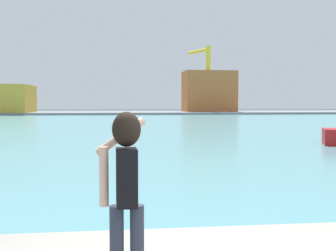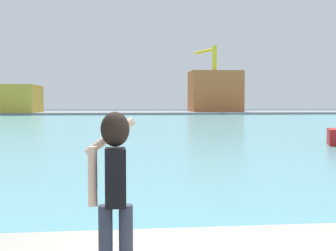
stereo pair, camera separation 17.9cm
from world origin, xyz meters
The scene contains 7 objects.
ground_plane centered at (0.00, 50.00, 0.00)m, with size 220.00×220.00×0.00m, color #334751.
harbor_water centered at (0.00, 52.00, 0.01)m, with size 140.00×100.00×0.02m, color #599EA8.
far_shore_dock centered at (0.00, 92.00, 0.23)m, with size 140.00×20.00×0.45m, color gray.
person_photographer centered at (-1.17, 0.04, 1.72)m, with size 0.52×0.55×1.74m.
warehouse_left centered at (-25.51, 88.83, 3.24)m, with size 14.89×13.17×5.57m, color gold.
warehouse_right centered at (20.08, 92.30, 4.95)m, with size 11.26×8.07×9.00m, color #B26633.
port_crane centered at (18.98, 90.41, 9.06)m, with size 3.65×8.47×14.38m.
Camera 2 is at (-1.10, -4.24, 2.48)m, focal length 46.75 mm.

